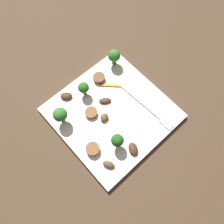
{
  "coord_description": "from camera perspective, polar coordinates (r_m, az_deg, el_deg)",
  "views": [
    {
      "loc": [
        0.16,
        -0.15,
        0.54
      ],
      "look_at": [
        0.0,
        0.0,
        0.01
      ],
      "focal_mm": 36.42,
      "sensor_mm": 36.0,
      "label": 1
    }
  ],
  "objects": [
    {
      "name": "ground_plane",
      "position": [
        0.58,
        -0.0,
        -0.46
      ],
      "size": [
        1.4,
        1.4,
        0.0
      ],
      "primitive_type": "plane",
      "color": "#4C3826"
    },
    {
      "name": "plate",
      "position": [
        0.58,
        -0.0,
        -0.23
      ],
      "size": [
        0.27,
        0.27,
        0.01
      ],
      "primitive_type": "cube",
      "color": "white",
      "rests_on": "ground_plane"
    },
    {
      "name": "fork",
      "position": [
        0.58,
        9.06,
        0.92
      ],
      "size": [
        0.18,
        0.02,
        0.0
      ],
      "rotation": [
        0.0,
        0.0,
        0.07
      ],
      "color": "silver",
      "rests_on": "plate"
    },
    {
      "name": "broccoli_floret_0",
      "position": [
        0.51,
        1.36,
        -7.2
      ],
      "size": [
        0.03,
        0.03,
        0.05
      ],
      "color": "#296420",
      "rests_on": "plate"
    },
    {
      "name": "broccoli_floret_1",
      "position": [
        0.57,
        -7.16,
        6.03
      ],
      "size": [
        0.03,
        0.03,
        0.04
      ],
      "color": "#347525",
      "rests_on": "plate"
    },
    {
      "name": "broccoli_floret_2",
      "position": [
        0.54,
        -12.87,
        -0.68
      ],
      "size": [
        0.03,
        0.03,
        0.05
      ],
      "color": "#408630",
      "rests_on": "plate"
    },
    {
      "name": "broccoli_floret_3",
      "position": [
        0.62,
        0.54,
        13.89
      ],
      "size": [
        0.03,
        0.03,
        0.05
      ],
      "color": "#408630",
      "rests_on": "plate"
    },
    {
      "name": "sausage_slice_0",
      "position": [
        0.61,
        -3.29,
        8.5
      ],
      "size": [
        0.04,
        0.04,
        0.01
      ],
      "primitive_type": "cylinder",
      "rotation": [
        0.0,
        0.0,
        1.01
      ],
      "color": "brown",
      "rests_on": "plate"
    },
    {
      "name": "sausage_slice_1",
      "position": [
        0.54,
        -4.85,
        -9.26
      ],
      "size": [
        0.04,
        0.04,
        0.02
      ],
      "primitive_type": "cylinder",
      "rotation": [
        0.0,
        0.0,
        2.06
      ],
      "color": "brown",
      "rests_on": "plate"
    },
    {
      "name": "sausage_slice_2",
      "position": [
        0.57,
        -5.24,
        -0.19
      ],
      "size": [
        0.04,
        0.04,
        0.01
      ],
      "primitive_type": "cylinder",
      "rotation": [
        0.0,
        0.0,
        2.39
      ],
      "color": "brown",
      "rests_on": "plate"
    },
    {
      "name": "mushroom_0",
      "position": [
        0.58,
        -1.77,
        2.84
      ],
      "size": [
        0.03,
        0.03,
        0.01
      ],
      "primitive_type": "ellipsoid",
      "rotation": [
        0.0,
        0.0,
        0.95
      ],
      "color": "#422B19",
      "rests_on": "plate"
    },
    {
      "name": "mushroom_1",
      "position": [
        0.6,
        -11.44,
        3.94
      ],
      "size": [
        0.04,
        0.04,
        0.01
      ],
      "primitive_type": "ellipsoid",
      "rotation": [
        0.0,
        0.0,
        4.0
      ],
      "color": "#422B19",
      "rests_on": "plate"
    },
    {
      "name": "mushroom_2",
      "position": [
        0.56,
        -1.7,
        -1.64
      ],
      "size": [
        0.03,
        0.03,
        0.01
      ],
      "primitive_type": "ellipsoid",
      "rotation": [
        0.0,
        0.0,
        1.94
      ],
      "color": "brown",
      "rests_on": "plate"
    },
    {
      "name": "mushroom_3",
      "position": [
        0.54,
        5.36,
        -9.23
      ],
      "size": [
        0.04,
        0.03,
        0.01
      ],
      "primitive_type": "ellipsoid",
      "rotation": [
        0.0,
        0.0,
        5.86
      ],
      "color": "#422B19",
      "rests_on": "plate"
    },
    {
      "name": "mushroom_4",
      "position": [
        0.53,
        -0.85,
        -13.06
      ],
      "size": [
        0.03,
        0.03,
        0.01
      ],
      "primitive_type": "ellipsoid",
      "rotation": [
        0.0,
        0.0,
        3.67
      ],
      "color": "brown",
      "rests_on": "plate"
    },
    {
      "name": "pepper_strip_0",
      "position": [
        0.6,
        -0.32,
        6.72
      ],
      "size": [
        0.04,
        0.04,
        0.0
      ],
      "primitive_type": "cube",
      "rotation": [
        0.0,
        0.0,
        3.93
      ],
      "color": "orange",
      "rests_on": "plate"
    }
  ]
}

